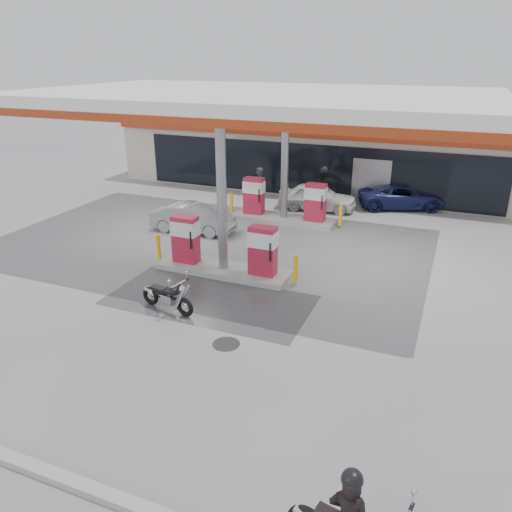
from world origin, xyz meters
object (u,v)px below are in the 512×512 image
Objects in this scene: parked_car_left at (185,166)px; parked_car_right at (402,196)px; biker_walking at (323,190)px; attendant at (260,184)px; hatchback_silver at (193,218)px; sedan_white at (318,197)px; pump_island_near at (223,252)px; pump_island_far at (284,205)px; parked_motorcycle at (168,297)px.

parked_car_left is 1.00× the size of parked_car_right.
attendant is at bearing 153.03° from biker_walking.
sedan_white is at bearing -40.78° from hatchback_silver.
parked_car_right is at bearing -83.20° from parked_car_left.
attendant reaches higher than sedan_white.
hatchback_silver is (-3.84, -4.95, -0.04)m from sedan_white.
pump_island_near and pump_island_far have the same top height.
parked_car_left reaches higher than parked_car_right.
sedan_white is 0.88× the size of parked_car_left.
parked_car_left reaches higher than parked_motorcycle.
hatchback_silver is 1.80× the size of biker_walking.
pump_island_far is at bearing 111.65° from parked_car_right.
attendant is (-2.22, 2.80, 0.10)m from pump_island_far.
sedan_white is 3.18m from attendant.
pump_island_near is 1.44× the size of sedan_white.
pump_island_far is 1.49× the size of hatchback_silver.
pump_island_near is at bearing -129.59° from parked_car_left.
pump_island_near is 10.97m from parked_car_right.
hatchback_silver is (-0.73, -5.55, -0.24)m from attendant.
pump_island_far is 1.44× the size of sedan_white.
pump_island_near is 1.27× the size of parked_car_left.
attendant is (-1.94, 11.80, 0.38)m from parked_motorcycle.
sedan_white reaches higher than parked_motorcycle.
sedan_white is at bearing -100.15° from attendant.
hatchback_silver is at bearing 173.30° from attendant.
sedan_white is (0.89, 2.20, -0.10)m from pump_island_far.
parked_motorcycle is 0.46× the size of parked_car_right.
hatchback_silver is 0.85× the size of parked_car_right.
biker_walking is (9.47, -3.80, 0.37)m from parked_car_left.
parked_car_left is (-5.38, 8.75, 0.02)m from hatchback_silver.
pump_island_near is 9.08m from attendant.
sedan_white is 0.44m from biker_walking.
pump_island_near reaches higher than attendant.
pump_island_far is 2.78× the size of parked_motorcycle.
parked_car_right is at bearing -68.38° from sedan_white.
attendant is 0.40× the size of parked_car_right.
pump_island_far reaches higher than attendant.
attendant is 3.42m from biker_walking.
attendant is at bearing 128.41° from pump_island_far.
pump_island_far is at bearing -110.12° from parked_car_left.
pump_island_near is 4.39m from hatchback_silver.
pump_island_near is 6.00m from pump_island_far.
pump_island_far reaches higher than parked_car_right.
parked_motorcycle is at bearing 169.13° from sedan_white.
pump_island_far is 6.02m from parked_car_right.
attendant reaches higher than parked_motorcycle.
parked_motorcycle is 0.46× the size of parked_car_left.
sedan_white is 1.03× the size of hatchback_silver.
parked_car_right is (12.82, -2.00, -0.02)m from parked_car_left.
parked_car_right is at bearing 41.63° from pump_island_far.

